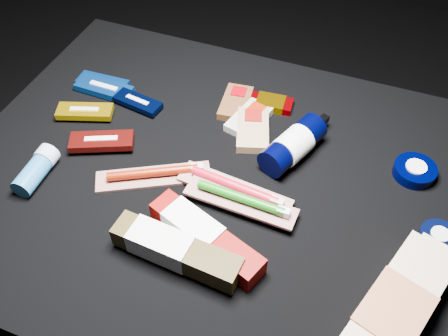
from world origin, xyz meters
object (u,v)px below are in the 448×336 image
(toothpaste_carton_red, at_px, (201,234))
(deodorant_stick, at_px, (36,170))
(lotion_bottle, at_px, (293,145))
(bodywash_bottle, at_px, (398,306))

(toothpaste_carton_red, bearing_deg, deodorant_stick, -163.70)
(lotion_bottle, distance_m, deodorant_stick, 0.48)
(bodywash_bottle, bearing_deg, deodorant_stick, -164.75)
(deodorant_stick, xyz_separation_m, toothpaste_carton_red, (0.34, -0.02, -0.00))
(bodywash_bottle, xyz_separation_m, toothpaste_carton_red, (-0.32, 0.01, -0.00))
(lotion_bottle, bearing_deg, bodywash_bottle, -26.79)
(deodorant_stick, bearing_deg, bodywash_bottle, -5.30)
(lotion_bottle, bearing_deg, toothpaste_carton_red, -88.09)
(bodywash_bottle, height_order, deodorant_stick, bodywash_bottle)
(lotion_bottle, xyz_separation_m, bodywash_bottle, (0.24, -0.26, -0.00))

